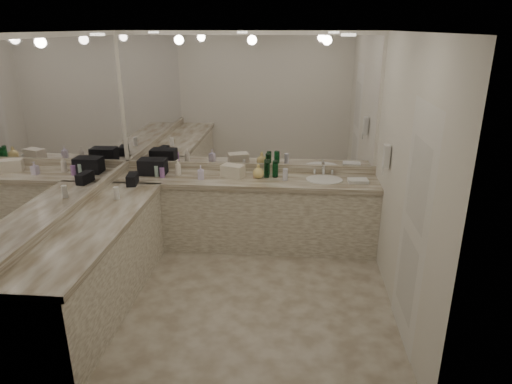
# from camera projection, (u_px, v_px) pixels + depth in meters

# --- Properties ---
(floor) EXTENTS (3.20, 3.20, 0.00)m
(floor) POSITION_uv_depth(u_px,v_px,m) (234.00, 295.00, 4.76)
(floor) COLOR #BDB39F
(floor) RESTS_ON ground
(ceiling) EXTENTS (3.20, 3.20, 0.00)m
(ceiling) POSITION_uv_depth(u_px,v_px,m) (229.00, 32.00, 3.87)
(ceiling) COLOR white
(ceiling) RESTS_ON floor
(wall_back) EXTENTS (3.20, 0.02, 2.60)m
(wall_back) POSITION_uv_depth(u_px,v_px,m) (248.00, 140.00, 5.72)
(wall_back) COLOR silver
(wall_back) RESTS_ON floor
(wall_left) EXTENTS (0.02, 3.00, 2.60)m
(wall_left) POSITION_uv_depth(u_px,v_px,m) (70.00, 173.00, 4.45)
(wall_left) COLOR silver
(wall_left) RESTS_ON floor
(wall_right) EXTENTS (0.02, 3.00, 2.60)m
(wall_right) POSITION_uv_depth(u_px,v_px,m) (405.00, 182.00, 4.19)
(wall_right) COLOR silver
(wall_right) RESTS_ON floor
(vanity_back_base) EXTENTS (3.20, 0.60, 0.84)m
(vanity_back_base) POSITION_uv_depth(u_px,v_px,m) (246.00, 214.00, 5.74)
(vanity_back_base) COLOR silver
(vanity_back_base) RESTS_ON floor
(vanity_back_top) EXTENTS (3.20, 0.64, 0.06)m
(vanity_back_top) POSITION_uv_depth(u_px,v_px,m) (246.00, 180.00, 5.58)
(vanity_back_top) COLOR beige
(vanity_back_top) RESTS_ON vanity_back_base
(vanity_left_base) EXTENTS (0.60, 2.40, 0.84)m
(vanity_left_base) POSITION_uv_depth(u_px,v_px,m) (98.00, 269.00, 4.44)
(vanity_left_base) COLOR silver
(vanity_left_base) RESTS_ON floor
(vanity_left_top) EXTENTS (0.64, 2.42, 0.06)m
(vanity_left_top) POSITION_uv_depth(u_px,v_px,m) (93.00, 227.00, 4.29)
(vanity_left_top) COLOR beige
(vanity_left_top) RESTS_ON vanity_left_base
(backsplash_back) EXTENTS (3.20, 0.04, 0.10)m
(backsplash_back) POSITION_uv_depth(u_px,v_px,m) (248.00, 167.00, 5.82)
(backsplash_back) COLOR beige
(backsplash_back) RESTS_ON vanity_back_top
(backsplash_left) EXTENTS (0.04, 3.00, 0.10)m
(backsplash_left) POSITION_uv_depth(u_px,v_px,m) (77.00, 206.00, 4.57)
(backsplash_left) COLOR beige
(backsplash_left) RESTS_ON vanity_left_top
(mirror_back) EXTENTS (3.12, 0.01, 1.55)m
(mirror_back) POSITION_uv_depth(u_px,v_px,m) (248.00, 102.00, 5.55)
(mirror_back) COLOR white
(mirror_back) RESTS_ON wall_back
(mirror_left) EXTENTS (0.01, 2.92, 1.55)m
(mirror_left) POSITION_uv_depth(u_px,v_px,m) (64.00, 125.00, 4.28)
(mirror_left) COLOR white
(mirror_left) RESTS_ON wall_left
(sink) EXTENTS (0.44, 0.44, 0.03)m
(sink) POSITION_uv_depth(u_px,v_px,m) (324.00, 180.00, 5.50)
(sink) COLOR white
(sink) RESTS_ON vanity_back_top
(faucet) EXTENTS (0.24, 0.16, 0.14)m
(faucet) POSITION_uv_depth(u_px,v_px,m) (324.00, 169.00, 5.67)
(faucet) COLOR silver
(faucet) RESTS_ON vanity_back_top
(wall_phone) EXTENTS (0.06, 0.10, 0.24)m
(wall_phone) POSITION_uv_depth(u_px,v_px,m) (386.00, 156.00, 4.83)
(wall_phone) COLOR white
(wall_phone) RESTS_ON wall_right
(door) EXTENTS (0.02, 0.82, 2.10)m
(door) POSITION_uv_depth(u_px,v_px,m) (413.00, 229.00, 3.81)
(door) COLOR white
(door) RESTS_ON wall_right
(black_toiletry_bag) EXTENTS (0.34, 0.22, 0.19)m
(black_toiletry_bag) POSITION_uv_depth(u_px,v_px,m) (153.00, 167.00, 5.68)
(black_toiletry_bag) COLOR black
(black_toiletry_bag) RESTS_ON vanity_back_top
(black_bag_spill) EXTENTS (0.14, 0.25, 0.13)m
(black_bag_spill) POSITION_uv_depth(u_px,v_px,m) (132.00, 179.00, 5.33)
(black_bag_spill) COLOR black
(black_bag_spill) RESTS_ON vanity_left_top
(cream_cosmetic_case) EXTENTS (0.31, 0.24, 0.15)m
(cream_cosmetic_case) POSITION_uv_depth(u_px,v_px,m) (233.00, 171.00, 5.58)
(cream_cosmetic_case) COLOR silver
(cream_cosmetic_case) RESTS_ON vanity_back_top
(hand_towel) EXTENTS (0.24, 0.17, 0.04)m
(hand_towel) POSITION_uv_depth(u_px,v_px,m) (358.00, 181.00, 5.40)
(hand_towel) COLOR white
(hand_towel) RESTS_ON vanity_back_top
(lotion_left) EXTENTS (0.06, 0.06, 0.14)m
(lotion_left) POSITION_uv_depth(u_px,v_px,m) (116.00, 193.00, 4.86)
(lotion_left) COLOR white
(lotion_left) RESTS_ON vanity_left_top
(soap_bottle_a) EXTENTS (0.09, 0.09, 0.20)m
(soap_bottle_a) POSITION_uv_depth(u_px,v_px,m) (178.00, 167.00, 5.64)
(soap_bottle_a) COLOR white
(soap_bottle_a) RESTS_ON vanity_back_top
(soap_bottle_b) EXTENTS (0.09, 0.09, 0.17)m
(soap_bottle_b) POSITION_uv_depth(u_px,v_px,m) (201.00, 172.00, 5.50)
(soap_bottle_b) COLOR white
(soap_bottle_b) RESTS_ON vanity_back_top
(soap_bottle_c) EXTENTS (0.17, 0.17, 0.18)m
(soap_bottle_c) POSITION_uv_depth(u_px,v_px,m) (258.00, 171.00, 5.55)
(soap_bottle_c) COLOR #F3D67E
(soap_bottle_c) RESTS_ON vanity_back_top
(green_bottle_0) EXTENTS (0.07, 0.07, 0.19)m
(green_bottle_0) POSITION_uv_depth(u_px,v_px,m) (267.00, 167.00, 5.67)
(green_bottle_0) COLOR #0E5424
(green_bottle_0) RESTS_ON vanity_back_top
(green_bottle_1) EXTENTS (0.06, 0.06, 0.20)m
(green_bottle_1) POSITION_uv_depth(u_px,v_px,m) (267.00, 170.00, 5.56)
(green_bottle_1) COLOR #0E5424
(green_bottle_1) RESTS_ON vanity_back_top
(green_bottle_2) EXTENTS (0.07, 0.07, 0.21)m
(green_bottle_2) POSITION_uv_depth(u_px,v_px,m) (275.00, 169.00, 5.57)
(green_bottle_2) COLOR #0E5424
(green_bottle_2) RESTS_ON vanity_back_top
(amenity_bottle_0) EXTENTS (0.04, 0.04, 0.11)m
(amenity_bottle_0) POSITION_uv_depth(u_px,v_px,m) (242.00, 170.00, 5.71)
(amenity_bottle_0) COLOR white
(amenity_bottle_0) RESTS_ON vanity_back_top
(amenity_bottle_1) EXTENTS (0.04, 0.04, 0.14)m
(amenity_bottle_1) POSITION_uv_depth(u_px,v_px,m) (143.00, 169.00, 5.69)
(amenity_bottle_1) COLOR #E0B28C
(amenity_bottle_1) RESTS_ON vanity_back_top
(amenity_bottle_2) EXTENTS (0.06, 0.06, 0.14)m
(amenity_bottle_2) POSITION_uv_depth(u_px,v_px,m) (157.00, 171.00, 5.60)
(amenity_bottle_2) COLOR silver
(amenity_bottle_2) RESTS_ON vanity_back_top
(amenity_bottle_3) EXTENTS (0.06, 0.06, 0.15)m
(amenity_bottle_3) POSITION_uv_depth(u_px,v_px,m) (285.00, 175.00, 5.46)
(amenity_bottle_3) COLOR silver
(amenity_bottle_3) RESTS_ON vanity_back_top
(amenity_bottle_4) EXTENTS (0.06, 0.06, 0.12)m
(amenity_bottle_4) POSITION_uv_depth(u_px,v_px,m) (162.00, 173.00, 5.57)
(amenity_bottle_4) COLOR #9966B2
(amenity_bottle_4) RESTS_ON vanity_back_top
(amenity_bottle_5) EXTENTS (0.04, 0.04, 0.07)m
(amenity_bottle_5) POSITION_uv_depth(u_px,v_px,m) (255.00, 175.00, 5.56)
(amenity_bottle_5) COLOR #E0B28C
(amenity_bottle_5) RESTS_ON vanity_back_top
(amenity_bottle_6) EXTENTS (0.04, 0.04, 0.12)m
(amenity_bottle_6) POSITION_uv_depth(u_px,v_px,m) (227.00, 171.00, 5.62)
(amenity_bottle_6) COLOR #E0B28C
(amenity_bottle_6) RESTS_ON vanity_back_top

